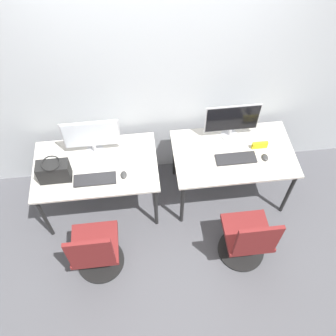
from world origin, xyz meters
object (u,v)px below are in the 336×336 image
at_px(handbag, 54,171).
at_px(mouse_left, 124,175).
at_px(keyboard_left, 95,179).
at_px(monitor_left, 91,136).
at_px(monitor_right, 232,120).
at_px(office_chair_right, 247,240).
at_px(office_chair_left, 96,252).
at_px(mouse_right, 265,157).
at_px(keyboard_right, 236,159).

bearing_deg(handbag, mouse_left, -4.08).
bearing_deg(keyboard_left, monitor_left, 90.00).
bearing_deg(handbag, monitor_right, 11.11).
bearing_deg(office_chair_right, office_chair_left, 178.20).
height_order(monitor_right, mouse_right, monitor_right).
relative_size(mouse_left, handbag, 0.30).
height_order(monitor_left, mouse_left, monitor_left).
bearing_deg(monitor_left, monitor_right, 2.06).
bearing_deg(mouse_right, office_chair_right, -112.30).
distance_m(monitor_left, monitor_right, 1.41).
distance_m(mouse_left, keyboard_right, 1.13).
height_order(monitor_left, office_chair_right, monitor_left).
bearing_deg(monitor_right, mouse_left, -160.69).
distance_m(office_chair_left, monitor_right, 1.86).
bearing_deg(mouse_right, mouse_left, -177.87).
bearing_deg(keyboard_right, monitor_left, 169.18).
xyz_separation_m(monitor_right, handbag, (-1.77, -0.35, -0.12)).
xyz_separation_m(mouse_left, office_chair_left, (-0.33, -0.60, -0.38)).
relative_size(monitor_left, monitor_right, 1.00).
bearing_deg(mouse_right, handbag, -179.82).
xyz_separation_m(monitor_right, keyboard_right, (0.00, -0.32, -0.22)).
distance_m(monitor_right, mouse_right, 0.50).
bearing_deg(monitor_right, keyboard_left, -163.62).
bearing_deg(keyboard_left, keyboard_right, 3.82).
relative_size(mouse_right, office_chair_right, 0.10).
distance_m(monitor_right, keyboard_right, 0.39).
bearing_deg(monitor_left, mouse_right, -9.74).
distance_m(keyboard_right, mouse_right, 0.29).
bearing_deg(handbag, keyboard_right, 0.94).
height_order(keyboard_left, mouse_right, mouse_right).
distance_m(office_chair_left, office_chair_right, 1.46).
xyz_separation_m(office_chair_right, handbag, (-1.78, 0.69, 0.47)).
bearing_deg(mouse_left, keyboard_right, 3.83).
bearing_deg(mouse_right, office_chair_left, -159.51).
xyz_separation_m(mouse_left, mouse_right, (1.42, 0.05, 0.00)).
height_order(mouse_right, office_chair_right, office_chair_right).
bearing_deg(keyboard_right, monitor_right, 90.00).
relative_size(keyboard_right, mouse_right, 4.51).
bearing_deg(keyboard_right, office_chair_right, -89.52).
bearing_deg(keyboard_right, handbag, -179.06).
distance_m(monitor_left, office_chair_left, 1.11).
relative_size(mouse_left, office_chair_left, 0.10).
distance_m(mouse_right, handbag, 2.07).
height_order(office_chair_left, keyboard_right, office_chair_left).
height_order(keyboard_right, office_chair_right, office_chair_right).
xyz_separation_m(keyboard_left, office_chair_left, (-0.05, -0.58, -0.37)).
bearing_deg(monitor_right, keyboard_right, -90.00).
bearing_deg(office_chair_left, keyboard_left, 85.13).
relative_size(keyboard_left, keyboard_right, 1.00).
distance_m(keyboard_left, keyboard_right, 1.41).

